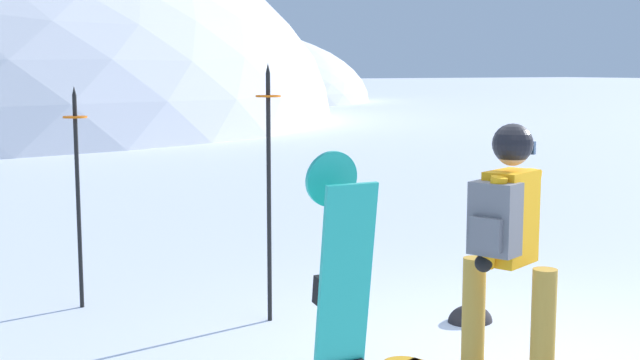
{
  "coord_description": "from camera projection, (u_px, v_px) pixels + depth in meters",
  "views": [
    {
      "loc": [
        -4.01,
        -4.17,
        2.04
      ],
      "look_at": [
        -0.21,
        2.76,
        1.0
      ],
      "focal_mm": 47.4,
      "sensor_mm": 36.0,
      "label": 1
    }
  ],
  "objects": [
    {
      "name": "snowboarder_main",
      "position": [
        507.0,
        252.0,
        5.21
      ],
      "size": [
        0.85,
        1.73,
        1.71
      ],
      "color": "orange",
      "rests_on": "ground"
    },
    {
      "name": "piste_marker_far",
      "position": [
        269.0,
        177.0,
        6.75
      ],
      "size": [
        0.2,
        0.2,
        2.09
      ],
      "color": "black",
      "rests_on": "ground"
    },
    {
      "name": "ridge_peak_far",
      "position": [
        196.0,
        102.0,
        52.25
      ],
      "size": [
        22.02,
        19.82,
        9.59
      ],
      "color": "white",
      "rests_on": "ground"
    },
    {
      "name": "rock_dark",
      "position": [
        470.0,
        321.0,
        6.87
      ],
      "size": [
        0.38,
        0.32,
        0.27
      ],
      "color": "#282628",
      "rests_on": "ground"
    },
    {
      "name": "piste_marker_near",
      "position": [
        78.0,
        183.0,
        7.15
      ],
      "size": [
        0.2,
        0.2,
        1.9
      ],
      "color": "black",
      "rests_on": "ground"
    },
    {
      "name": "spare_snowboard",
      "position": [
        339.0,
        315.0,
        4.16
      ],
      "size": [
        0.28,
        0.24,
        1.65
      ],
      "color": "#23B7A3",
      "rests_on": "ground"
    }
  ]
}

